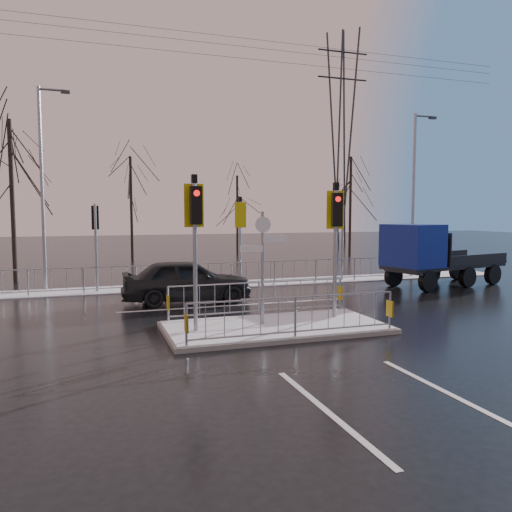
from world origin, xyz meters
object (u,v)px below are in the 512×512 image
object	(u,v)px
traffic_island	(275,316)
flatbed_truck	(426,254)
street_lamp_left	(44,180)
street_lamp_right	(415,188)
car_far_lane	(187,280)

from	to	relation	value
traffic_island	flatbed_truck	size ratio (longest dim) A/B	0.98
traffic_island	street_lamp_left	distance (m)	12.17
street_lamp_right	street_lamp_left	bearing A→B (deg)	176.63
car_far_lane	street_lamp_right	xyz separation A→B (m)	(12.06, 3.54, 3.61)
street_lamp_right	street_lamp_left	xyz separation A→B (m)	(-17.00, 1.00, 0.10)
street_lamp_right	street_lamp_left	distance (m)	17.03
car_far_lane	street_lamp_left	size ratio (longest dim) A/B	0.56
car_far_lane	flatbed_truck	bearing A→B (deg)	-86.35
flatbed_truck	street_lamp_left	xyz separation A→B (m)	(-15.29, 4.24, 3.06)
car_far_lane	street_lamp_left	world-z (taller)	street_lamp_left
street_lamp_left	street_lamp_right	bearing A→B (deg)	-3.37
street_lamp_right	flatbed_truck	bearing A→B (deg)	-117.83
flatbed_truck	street_lamp_left	distance (m)	16.16
flatbed_truck	street_lamp_right	size ratio (longest dim) A/B	0.77
car_far_lane	flatbed_truck	world-z (taller)	flatbed_truck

